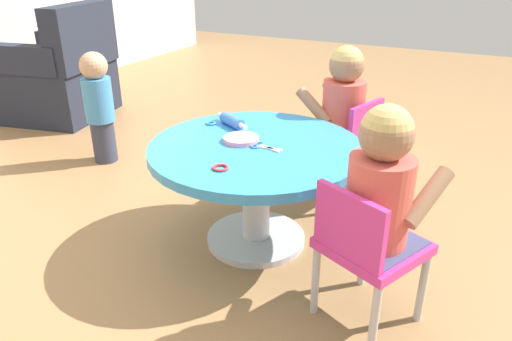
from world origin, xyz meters
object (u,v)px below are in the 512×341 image
Objects in this scene: seated_child_right at (343,98)px; toddler_standing at (99,105)px; rolling_pin at (232,121)px; craft_scissors at (263,147)px; seated_child_left at (382,183)px; armchair_dark at (60,77)px; child_chair_right at (346,143)px; child_chair_left at (366,247)px; craft_table at (256,169)px.

seated_child_right is 1.45m from toddler_standing.
seated_child_right is 0.59m from rolling_pin.
craft_scissors is at bearing -125.30° from rolling_pin.
armchair_dark is (1.18, 2.72, -0.22)m from seated_child_left.
toddler_standing is at bearing 98.40° from seated_child_right.
rolling_pin is (-0.23, -1.04, 0.13)m from toddler_standing.
child_chair_right is (0.85, 0.36, -0.23)m from seated_child_left.
child_chair_right is 0.80× the size of toddler_standing.
child_chair_right is at bearing -82.26° from toddler_standing.
seated_child_right reaches higher than toddler_standing.
seated_child_left reaches higher than child_chair_right.
child_chair_left is 0.94m from child_chair_right.
rolling_pin is at bearing 135.93° from child_chair_right.
child_chair_right is 2.39m from armchair_dark.
child_chair_right reaches higher than rolling_pin.
child_chair_right is 3.87× the size of craft_scissors.
craft_table is at bearing -107.46° from toddler_standing.
rolling_pin is (-0.44, 0.38, -0.04)m from seated_child_right.
child_chair_right is 0.63m from rolling_pin.
craft_scissors is at bearing 65.61° from seated_child_left.
child_chair_right is 0.65m from craft_scissors.
seated_child_right is at bearing 24.74° from seated_child_left.
craft_table is 6.47× the size of craft_scissors.
armchair_dark is 1.27× the size of toddler_standing.
toddler_standing is at bearing -120.53° from armchair_dark.
seated_child_left is at bearing -24.43° from child_chair_left.
child_chair_left is 1.05× the size of seated_child_right.
seated_child_right is at bearing 22.95° from child_chair_left.
craft_table is 0.63m from child_chair_right.
craft_scissors is (-0.61, 0.14, -0.06)m from seated_child_right.
rolling_pin is (0.16, 0.20, 0.13)m from craft_table.
craft_table is 0.12m from craft_scissors.
seated_child_right is (0.01, 0.04, 0.23)m from child_chair_right.
toddler_standing reaches higher than child_chair_right.
armchair_dark reaches higher than child_chair_left.
seated_child_left is at bearing -157.12° from child_chair_right.
toddler_standing is 3.17× the size of rolling_pin.
child_chair_right is 1.05× the size of seated_child_right.
child_chair_left is at bearing -114.20° from armchair_dark.
seated_child_left is at bearing -114.39° from craft_scissors.
child_chair_right is 1.48m from toddler_standing.
seated_child_left is 0.95× the size of child_chair_right.
child_chair_left is at bearing 155.57° from seated_child_left.
seated_child_left is 1.94m from toddler_standing.
seated_child_left is 2.97m from armchair_dark.
craft_table is 1.76× the size of seated_child_right.
seated_child_right reaches higher than child_chair_left.
craft_scissors is at bearing 166.86° from seated_child_right.
child_chair_right is (0.88, 0.34, 0.00)m from child_chair_left.
craft_table is at bearing 66.04° from seated_child_left.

